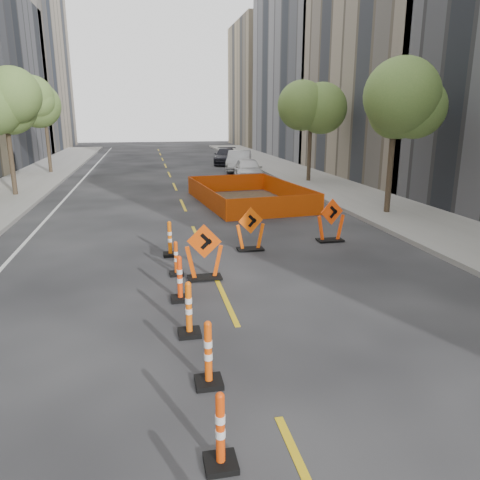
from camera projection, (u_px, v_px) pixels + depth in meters
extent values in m
plane|color=black|center=(270.00, 398.00, 7.16)|extent=(140.00, 140.00, 0.00)
cube|color=gray|center=(399.00, 213.00, 20.22)|extent=(4.00, 90.00, 0.15)
cube|color=gray|center=(4.00, 62.00, 53.92)|extent=(12.00, 20.00, 20.00)
cube|color=gray|center=(426.00, 71.00, 31.12)|extent=(12.00, 16.00, 14.00)
cube|color=gray|center=(333.00, 53.00, 45.85)|extent=(12.00, 18.00, 20.00)
cube|color=tan|center=(280.00, 85.00, 63.79)|extent=(12.00, 14.00, 16.00)
cylinder|color=#382B1E|center=(12.00, 167.00, 24.07)|extent=(0.24, 0.24, 3.15)
sphere|color=#497733|center=(5.00, 107.00, 23.29)|extent=(2.80, 2.80, 2.80)
cylinder|color=#382B1E|center=(49.00, 152.00, 33.53)|extent=(0.24, 0.24, 3.15)
sphere|color=#497733|center=(44.00, 109.00, 32.76)|extent=(2.80, 2.80, 2.80)
cylinder|color=#382B1E|center=(389.00, 178.00, 19.72)|extent=(0.24, 0.24, 3.15)
sphere|color=#497733|center=(395.00, 105.00, 18.94)|extent=(2.80, 2.80, 2.80)
cylinder|color=#382B1E|center=(309.00, 158.00, 29.18)|extent=(0.24, 0.24, 3.15)
sphere|color=#497733|center=(311.00, 108.00, 28.40)|extent=(2.80, 2.80, 2.80)
imported|color=silver|center=(248.00, 169.00, 30.43)|extent=(2.14, 4.39, 1.44)
imported|color=#ACAEB2|center=(239.00, 161.00, 35.28)|extent=(2.81, 4.94, 1.54)
imported|color=black|center=(226.00, 156.00, 40.29)|extent=(2.86, 5.01, 1.37)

